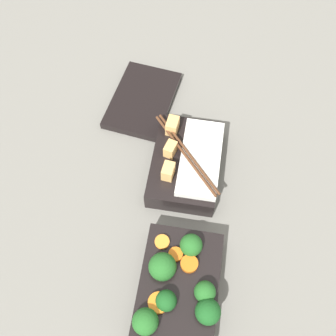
# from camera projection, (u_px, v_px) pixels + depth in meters

# --- Properties ---
(ground_plane) EXTENTS (3.00, 3.00, 0.00)m
(ground_plane) POSITION_uv_depth(u_px,v_px,m) (187.00, 234.00, 0.68)
(ground_plane) COLOR slate
(bento_tray_vegetable) EXTENTS (0.18, 0.13, 0.08)m
(bento_tray_vegetable) POSITION_uv_depth(u_px,v_px,m) (180.00, 287.00, 0.61)
(bento_tray_vegetable) COLOR black
(bento_tray_vegetable) RESTS_ON ground_plane
(bento_tray_rice) EXTENTS (0.18, 0.14, 0.07)m
(bento_tray_rice) POSITION_uv_depth(u_px,v_px,m) (187.00, 162.00, 0.72)
(bento_tray_rice) COLOR black
(bento_tray_rice) RESTS_ON ground_plane
(bento_lid) EXTENTS (0.19, 0.14, 0.02)m
(bento_lid) POSITION_uv_depth(u_px,v_px,m) (143.00, 100.00, 0.82)
(bento_lid) COLOR black
(bento_lid) RESTS_ON ground_plane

